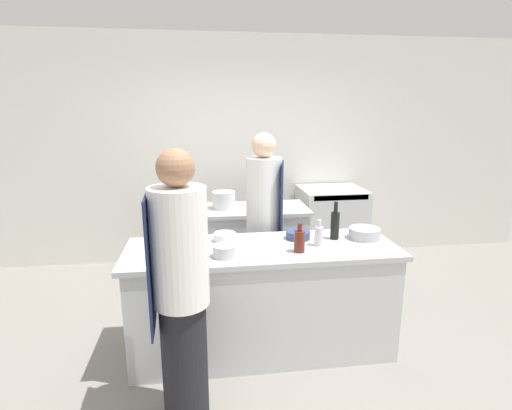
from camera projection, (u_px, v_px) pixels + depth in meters
ground_plane at (262, 347)px, 3.32m from camera, size 16.00×16.00×0.00m
wall_back at (236, 151)px, 5.03m from camera, size 8.00×0.06×2.80m
prep_counter at (262, 298)px, 3.22m from camera, size 2.12×0.73×0.88m
pass_counter at (232, 247)px, 4.39m from camera, size 1.65×0.63×0.88m
oven_range at (330, 226)px, 5.03m from camera, size 0.77×0.69×0.96m
chef_at_prep_near at (181, 291)px, 2.39m from camera, size 0.35×0.34×1.72m
chef_at_stove at (264, 224)px, 3.75m from camera, size 0.37×0.35×1.72m
bottle_olive_oil at (299, 240)px, 2.98m from camera, size 0.08×0.08×0.23m
bottle_vinegar at (319, 235)px, 3.12m from camera, size 0.07×0.07×0.21m
bottle_wine at (335, 224)px, 3.27m from camera, size 0.07×0.07×0.31m
bowl_mixing_large at (225, 237)px, 3.24m from camera, size 0.18×0.18×0.07m
bowl_prep_small at (224, 251)px, 2.89m from camera, size 0.16×0.16×0.09m
bowl_ceramic_blue at (298, 235)px, 3.30m from camera, size 0.20×0.20×0.07m
bowl_wooden_salad at (364, 233)px, 3.30m from camera, size 0.25×0.25×0.09m
stockpot at (224, 200)px, 4.26m from camera, size 0.25×0.25×0.18m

